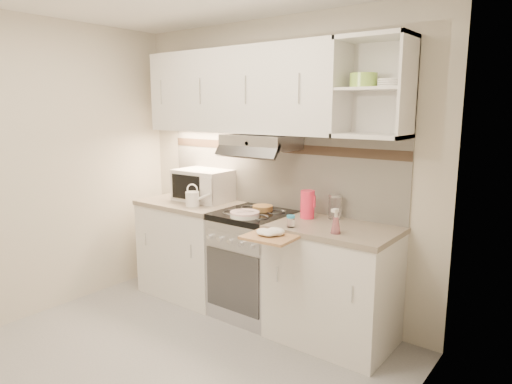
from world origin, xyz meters
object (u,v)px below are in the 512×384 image
(microwave, at_px, (204,185))
(glass_jar, at_px, (335,207))
(watering_can, at_px, (193,198))
(pink_pitcher, at_px, (308,204))
(cutting_board, at_px, (271,237))
(spray_bottle, at_px, (336,223))
(plate_stack, at_px, (245,214))
(electric_range, at_px, (254,263))

(microwave, distance_m, glass_jar, 1.33)
(watering_can, relative_size, pink_pitcher, 1.04)
(pink_pitcher, height_order, cutting_board, pink_pitcher)
(microwave, distance_m, spray_bottle, 1.56)
(watering_can, distance_m, plate_stack, 0.62)
(electric_range, distance_m, glass_jar, 0.87)
(electric_range, distance_m, cutting_board, 0.76)
(plate_stack, height_order, spray_bottle, spray_bottle)
(electric_range, bearing_deg, spray_bottle, -11.38)
(spray_bottle, xyz_separation_m, cutting_board, (-0.37, -0.25, -0.10))
(plate_stack, relative_size, pink_pitcher, 1.06)
(microwave, height_order, glass_jar, microwave)
(microwave, xyz_separation_m, watering_can, (0.11, -0.26, -0.07))
(microwave, xyz_separation_m, cutting_board, (1.16, -0.54, -0.18))
(microwave, bearing_deg, glass_jar, 1.42)
(plate_stack, height_order, glass_jar, glass_jar)
(electric_range, relative_size, pink_pitcher, 4.05)
(plate_stack, relative_size, glass_jar, 1.22)
(glass_jar, xyz_separation_m, cutting_board, (-0.17, -0.62, -0.13))
(cutting_board, bearing_deg, watering_can, 161.88)
(electric_range, height_order, cutting_board, electric_range)
(pink_pitcher, height_order, glass_jar, pink_pitcher)
(electric_range, relative_size, watering_can, 3.90)
(electric_range, bearing_deg, watering_can, -166.33)
(electric_range, xyz_separation_m, pink_pitcher, (0.46, 0.09, 0.56))
(plate_stack, xyz_separation_m, cutting_board, (0.43, -0.24, -0.05))
(pink_pitcher, distance_m, spray_bottle, 0.47)
(spray_bottle, distance_m, cutting_board, 0.46)
(pink_pitcher, bearing_deg, plate_stack, -158.09)
(microwave, xyz_separation_m, glass_jar, (1.33, 0.08, -0.05))
(cutting_board, bearing_deg, glass_jar, 72.03)
(electric_range, height_order, pink_pitcher, pink_pitcher)
(plate_stack, xyz_separation_m, glass_jar, (0.60, 0.38, 0.08))
(pink_pitcher, relative_size, cutting_board, 0.63)
(watering_can, xyz_separation_m, spray_bottle, (1.42, -0.03, 0.00))
(watering_can, relative_size, cutting_board, 0.65)
(plate_stack, xyz_separation_m, spray_bottle, (0.80, 0.01, 0.05))
(glass_jar, bearing_deg, microwave, -176.36)
(pink_pitcher, bearing_deg, electric_range, -179.93)
(plate_stack, bearing_deg, glass_jar, 32.39)
(pink_pitcher, bearing_deg, watering_can, -178.82)
(watering_can, xyz_separation_m, plate_stack, (0.62, -0.04, -0.05))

